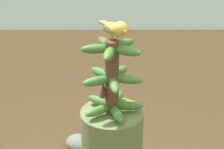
% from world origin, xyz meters
% --- Properties ---
extents(banana_bunch, '(0.25, 0.25, 0.31)m').
position_xyz_m(banana_bunch, '(-0.00, 0.00, 1.11)').
color(banana_bunch, brown).
rests_on(banana_bunch, banana_tree).
extents(perched_bird, '(0.12, 0.18, 0.08)m').
position_xyz_m(perched_bird, '(0.02, 0.01, 1.31)').
color(perched_bird, '#C68933').
rests_on(perched_bird, banana_bunch).
extents(garden_rock, '(0.29, 0.27, 0.13)m').
position_xyz_m(garden_rock, '(-0.25, 1.01, 0.06)').
color(garden_rock, slate).
rests_on(garden_rock, ground).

